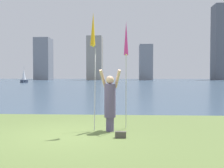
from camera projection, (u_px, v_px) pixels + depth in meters
ground at (118, 84)px, 58.93m from camera, size 120.00×138.00×0.12m
person at (110, 101)px, 8.57m from camera, size 0.73×0.54×1.99m
kite_flag_left at (93, 32)px, 8.31m from camera, size 0.16×0.83×3.77m
kite_flag_right at (126, 41)px, 9.24m from camera, size 0.16×0.99×3.64m
bag at (121, 135)px, 7.67m from camera, size 0.32×0.12×0.18m
sailboat_1 at (24, 77)px, 63.24m from camera, size 1.28×2.25×3.97m
skyline_tower_0 at (44, 59)px, 104.33m from camera, size 5.83×7.21×16.14m
skyline_tower_1 at (95, 58)px, 99.43m from camera, size 5.50×7.28×16.00m
skyline_tower_2 at (146, 62)px, 100.87m from camera, size 4.80×7.75×13.12m
skyline_tower_3 at (218, 43)px, 99.26m from camera, size 3.48×6.51×27.72m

